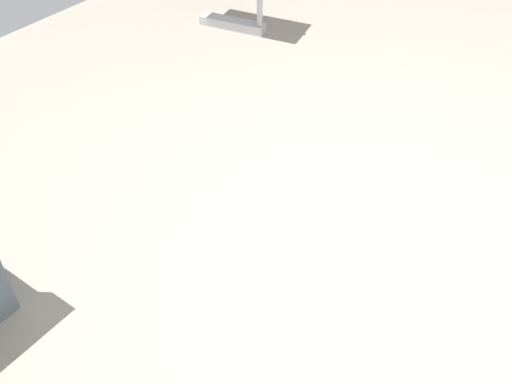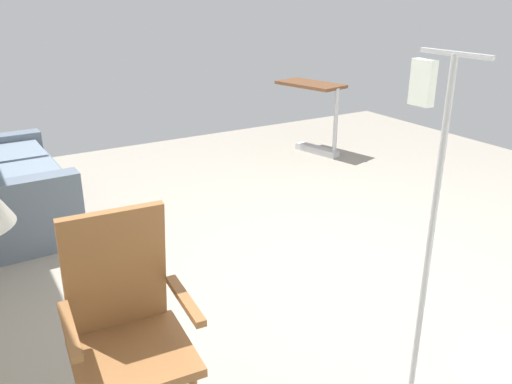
# 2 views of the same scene
# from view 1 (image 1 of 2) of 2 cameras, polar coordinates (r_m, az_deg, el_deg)

# --- Properties ---
(ground_plane) EXTENTS (7.42, 7.42, 0.00)m
(ground_plane) POSITION_cam_1_polar(r_m,az_deg,el_deg) (3.42, 10.72, -4.21)
(ground_plane) COLOR gray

